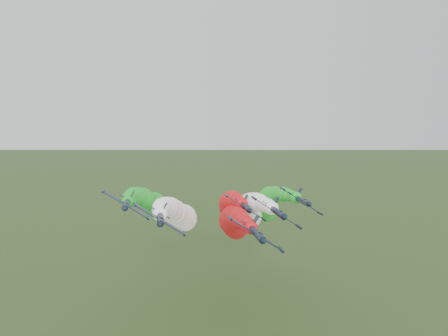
{
  "coord_description": "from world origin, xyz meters",
  "views": [
    {
      "loc": [
        -16.3,
        -72.63,
        54.49
      ],
      "look_at": [
        -3.81,
        9.26,
        46.51
      ],
      "focal_mm": 35.0,
      "sensor_mm": 36.0,
      "label": 1
    }
  ],
  "objects": [
    {
      "name": "jet_lead",
      "position": [
        3.5,
        39.01,
        29.18
      ],
      "size": [
        16.36,
        71.92,
        20.3
      ],
      "rotation": [
        0.0,
        0.58,
        0.0
      ],
      "color": "black",
      "rests_on": "ground"
    },
    {
      "name": "jet_inner_left",
      "position": [
        -11.33,
        48.92,
        29.84
      ],
      "size": [
        16.46,
        72.02,
        20.4
      ],
      "rotation": [
        0.0,
        0.58,
        0.0
      ],
      "color": "black",
      "rests_on": "ground"
    },
    {
      "name": "jet_inner_right",
      "position": [
        9.51,
        48.73,
        30.39
      ],
      "size": [
        16.79,
        72.35,
        20.74
      ],
      "rotation": [
        0.0,
        0.58,
        0.0
      ],
      "color": "black",
      "rests_on": "ground"
    },
    {
      "name": "jet_outer_left",
      "position": [
        -17.85,
        57.49,
        31.13
      ],
      "size": [
        16.55,
        72.11,
        20.5
      ],
      "rotation": [
        0.0,
        0.58,
        0.0
      ],
      "color": "black",
      "rests_on": "ground"
    },
    {
      "name": "jet_outer_right",
      "position": [
        18.65,
        62.48,
        29.72
      ],
      "size": [
        17.2,
        72.77,
        21.15
      ],
      "rotation": [
        0.0,
        0.58,
        0.0
      ],
      "color": "black",
      "rests_on": "ground"
    },
    {
      "name": "jet_trail",
      "position": [
        6.85,
        63.96,
        28.64
      ],
      "size": [
        16.45,
        72.01,
        20.4
      ],
      "rotation": [
        0.0,
        0.58,
        0.0
      ],
      "color": "black",
      "rests_on": "ground"
    }
  ]
}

